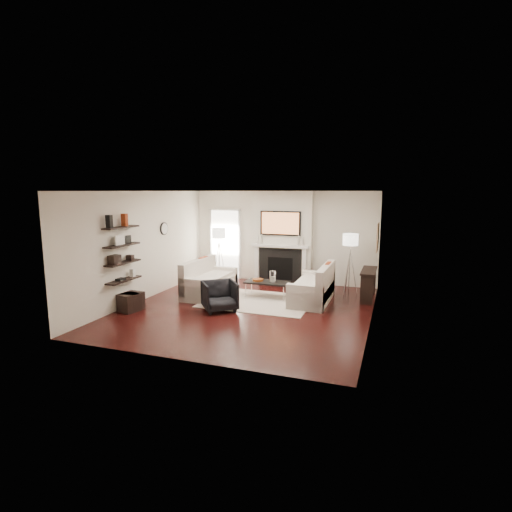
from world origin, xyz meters
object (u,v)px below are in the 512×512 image
(loveseat_right_base, at_px, (312,293))
(lamp_left_shade, at_px, (219,233))
(loveseat_left_base, at_px, (210,287))
(armchair, at_px, (220,294))
(lamp_right_shade, at_px, (351,240))
(ottoman_near, at_px, (133,301))
(coffee_table, at_px, (267,282))

(loveseat_right_base, distance_m, lamp_left_shade, 3.64)
(loveseat_left_base, distance_m, armchair, 1.44)
(lamp_right_shade, bearing_deg, ottoman_near, -145.47)
(armchair, bearing_deg, lamp_left_shade, 76.11)
(loveseat_left_base, xyz_separation_m, armchair, (0.82, -1.17, 0.16))
(coffee_table, distance_m, ottoman_near, 3.29)
(loveseat_left_base, bearing_deg, ottoman_near, -121.56)
(coffee_table, bearing_deg, armchair, -115.67)
(loveseat_right_base, bearing_deg, loveseat_left_base, -174.49)
(loveseat_left_base, distance_m, lamp_right_shade, 3.88)
(loveseat_left_base, distance_m, loveseat_right_base, 2.66)
(lamp_left_shade, xyz_separation_m, lamp_right_shade, (3.90, -0.31, 0.00))
(coffee_table, relative_size, lamp_right_shade, 2.75)
(coffee_table, distance_m, armchair, 1.57)
(loveseat_left_base, xyz_separation_m, ottoman_near, (-1.10, -1.78, -0.01))
(coffee_table, height_order, armchair, armchair)
(coffee_table, height_order, lamp_right_shade, lamp_right_shade)
(lamp_right_shade, bearing_deg, lamp_left_shade, 175.46)
(armchair, distance_m, lamp_right_shade, 3.77)
(armchair, xyz_separation_m, lamp_right_shade, (2.61, 2.50, 1.08))
(loveseat_left_base, bearing_deg, lamp_left_shade, 106.24)
(coffee_table, bearing_deg, lamp_left_shade, 144.71)
(loveseat_right_base, distance_m, lamp_right_shade, 1.81)
(loveseat_right_base, relative_size, armchair, 2.41)
(loveseat_left_base, height_order, armchair, armchair)
(coffee_table, distance_m, lamp_right_shade, 2.45)
(loveseat_left_base, bearing_deg, lamp_right_shade, 21.16)
(loveseat_right_base, xyz_separation_m, lamp_left_shade, (-3.13, 1.38, 1.24))
(armchair, distance_m, lamp_left_shade, 3.27)
(lamp_left_shade, distance_m, lamp_right_shade, 3.91)
(armchair, relative_size, lamp_right_shade, 1.87)
(loveseat_left_base, distance_m, coffee_table, 1.53)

